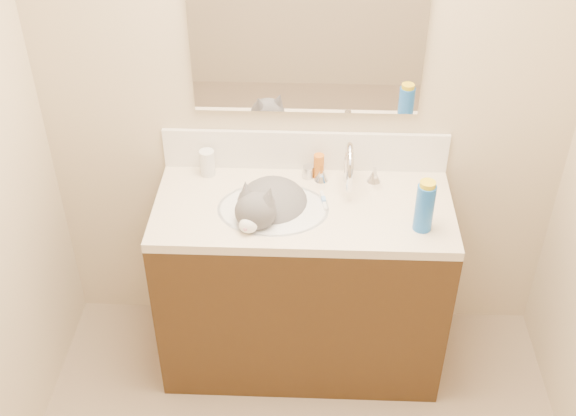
# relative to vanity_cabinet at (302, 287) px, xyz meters

# --- Properties ---
(room_shell) EXTENTS (2.24, 2.54, 2.52)m
(room_shell) POSITION_rel_vanity_cabinet_xyz_m (0.00, -0.97, 1.08)
(room_shell) COLOR beige
(room_shell) RESTS_ON ground
(vanity_cabinet) EXTENTS (1.20, 0.55, 0.82)m
(vanity_cabinet) POSITION_rel_vanity_cabinet_xyz_m (0.00, 0.00, 0.00)
(vanity_cabinet) COLOR #3A2410
(vanity_cabinet) RESTS_ON ground
(counter_slab) EXTENTS (1.20, 0.55, 0.04)m
(counter_slab) POSITION_rel_vanity_cabinet_xyz_m (0.00, 0.00, 0.43)
(counter_slab) COLOR beige
(counter_slab) RESTS_ON vanity_cabinet
(basin) EXTENTS (0.45, 0.36, 0.14)m
(basin) POSITION_rel_vanity_cabinet_xyz_m (-0.12, -0.03, 0.38)
(basin) COLOR silver
(basin) RESTS_ON vanity_cabinet
(faucet) EXTENTS (0.28, 0.20, 0.21)m
(faucet) POSITION_rel_vanity_cabinet_xyz_m (0.18, 0.14, 0.54)
(faucet) COLOR silver
(faucet) RESTS_ON counter_slab
(cat) EXTENTS (0.41, 0.46, 0.33)m
(cat) POSITION_rel_vanity_cabinet_xyz_m (-0.14, -0.01, 0.43)
(cat) COLOR #504D50
(cat) RESTS_ON basin
(backsplash) EXTENTS (1.20, 0.02, 0.18)m
(backsplash) POSITION_rel_vanity_cabinet_xyz_m (0.00, 0.26, 0.54)
(backsplash) COLOR white
(backsplash) RESTS_ON counter_slab
(mirror) EXTENTS (0.90, 0.02, 0.80)m
(mirror) POSITION_rel_vanity_cabinet_xyz_m (0.00, 0.26, 1.13)
(mirror) COLOR white
(mirror) RESTS_ON room_shell
(pill_bottle) EXTENTS (0.07, 0.07, 0.11)m
(pill_bottle) POSITION_rel_vanity_cabinet_xyz_m (-0.41, 0.20, 0.51)
(pill_bottle) COLOR silver
(pill_bottle) RESTS_ON counter_slab
(pill_label) EXTENTS (0.06, 0.06, 0.04)m
(pill_label) POSITION_rel_vanity_cabinet_xyz_m (-0.41, 0.20, 0.49)
(pill_label) COLOR orange
(pill_label) RESTS_ON pill_bottle
(silver_jar) EXTENTS (0.06, 0.06, 0.05)m
(silver_jar) POSITION_rel_vanity_cabinet_xyz_m (0.01, 0.20, 0.48)
(silver_jar) COLOR #B7B7BC
(silver_jar) RESTS_ON counter_slab
(amber_bottle) EXTENTS (0.05, 0.05, 0.11)m
(amber_bottle) POSITION_rel_vanity_cabinet_xyz_m (0.06, 0.20, 0.51)
(amber_bottle) COLOR #C36016
(amber_bottle) RESTS_ON counter_slab
(toothbrush) EXTENTS (0.03, 0.13, 0.01)m
(toothbrush) POSITION_rel_vanity_cabinet_xyz_m (0.08, 0.03, 0.45)
(toothbrush) COLOR silver
(toothbrush) RESTS_ON counter_slab
(toothbrush_head) EXTENTS (0.02, 0.03, 0.02)m
(toothbrush_head) POSITION_rel_vanity_cabinet_xyz_m (0.08, 0.03, 0.46)
(toothbrush_head) COLOR #70A5EE
(toothbrush_head) RESTS_ON counter_slab
(spray_can) EXTENTS (0.09, 0.09, 0.20)m
(spray_can) POSITION_rel_vanity_cabinet_xyz_m (0.46, -0.13, 0.55)
(spray_can) COLOR blue
(spray_can) RESTS_ON counter_slab
(spray_cap) EXTENTS (0.07, 0.07, 0.04)m
(spray_cap) POSITION_rel_vanity_cabinet_xyz_m (0.46, -0.13, 0.65)
(spray_cap) COLOR gold
(spray_cap) RESTS_ON spray_can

